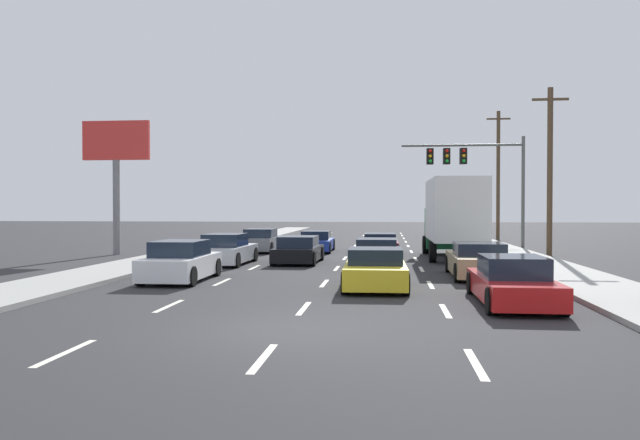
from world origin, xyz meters
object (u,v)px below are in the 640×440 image
car_navy (377,255)px  car_yellow (375,270)px  car_maroon (380,244)px  traffic_signal_mast (467,164)px  utility_pole_mid (550,169)px  roadside_billboard (116,161)px  utility_pole_far (498,174)px  car_red (512,283)px  box_truck (453,214)px  car_white (181,262)px  car_gray (261,241)px  car_black (298,250)px  car_tan (478,261)px  car_blue (317,242)px  car_silver (227,250)px

car_navy → car_yellow: size_ratio=1.06×
car_maroon → traffic_signal_mast: bearing=44.6°
utility_pole_mid → roadside_billboard: size_ratio=1.22×
utility_pole_far → traffic_signal_mast: bearing=-108.6°
car_red → box_truck: bearing=90.0°
car_maroon → roadside_billboard: size_ratio=0.61×
box_truck → roadside_billboard: (-17.25, 0.97, 2.75)m
car_red → traffic_signal_mast: (1.58, 21.51, 4.55)m
car_white → car_yellow: size_ratio=1.00×
car_navy → roadside_billboard: 15.56m
car_gray → car_maroon: (6.65, -1.35, -0.05)m
car_black → roadside_billboard: bearing=159.3°
car_gray → utility_pole_mid: utility_pole_mid is taller
car_red → roadside_billboard: roadside_billboard is taller
car_tan → utility_pole_far: (5.43, 26.97, 4.55)m
car_black → utility_pole_mid: size_ratio=0.48×
car_blue → utility_pole_far: size_ratio=0.41×
car_navy → car_silver: bearing=169.9°
utility_pole_mid → car_navy: bearing=-138.9°
car_black → car_red: (7.08, -10.98, -0.01)m
utility_pole_far → car_gray: bearing=-135.8°
car_maroon → car_navy: size_ratio=0.98×
car_silver → car_black: size_ratio=1.04×
car_blue → utility_pole_far: 20.11m
car_gray → roadside_billboard: roadside_billboard is taller
car_yellow → car_red: 4.47m
car_black → car_yellow: car_yellow is taller
car_white → utility_pole_far: bearing=61.9°
traffic_signal_mast → car_navy: bearing=-112.1°
car_yellow → car_black: bearing=113.3°
car_blue → car_maroon: 3.84m
car_red → car_silver: bearing=135.2°
car_black → utility_pole_far: size_ratio=0.41×
car_silver → car_white: (0.00, -6.02, 0.02)m
car_yellow → car_tan: size_ratio=0.95×
car_black → roadside_billboard: (-10.17, 3.84, 4.36)m
car_yellow → roadside_billboard: bearing=138.7°
car_blue → car_black: bearing=-90.2°
car_maroon → utility_pole_mid: bearing=-0.7°
car_tan → roadside_billboard: size_ratio=0.62×
box_truck → utility_pole_mid: size_ratio=0.94×
car_black → car_tan: 8.64m
car_yellow → car_blue: bearing=103.1°
car_gray → car_tan: car_gray is taller
car_yellow → utility_pole_mid: 16.59m
car_yellow → car_white: bearing=169.5°
car_gray → utility_pole_far: utility_pole_far is taller
utility_pole_mid → car_blue: bearing=172.6°
car_maroon → car_white: bearing=-117.6°
car_gray → car_navy: car_gray is taller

